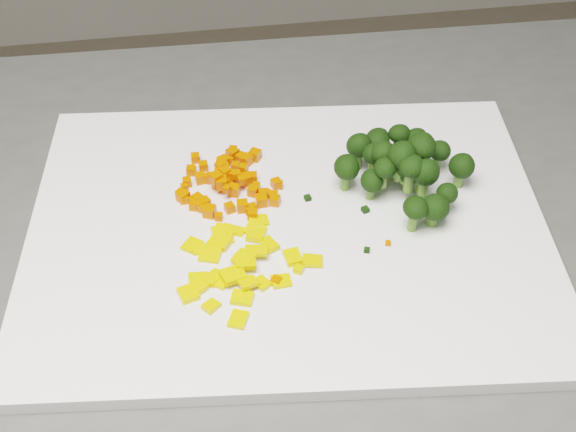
{
  "coord_description": "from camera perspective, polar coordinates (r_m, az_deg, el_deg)",
  "views": [
    {
      "loc": [
        -0.28,
        -0.53,
        1.43
      ],
      "look_at": [
        -0.2,
        0.02,
        0.92
      ],
      "focal_mm": 50.0,
      "sensor_mm": 36.0,
      "label": 1
    }
  ],
  "objects": [
    {
      "name": "cutting_board",
      "position": [
        0.76,
        0.0,
        -0.91
      ],
      "size": [
        0.53,
        0.43,
        0.01
      ],
      "primitive_type": "cube",
      "rotation": [
        0.0,
        0.0,
        -0.1
      ],
      "color": "white",
      "rests_on": "counter_block"
    },
    {
      "name": "carrot_pile",
      "position": [
        0.79,
        -4.15,
        3.07
      ],
      "size": [
        0.11,
        0.11,
        0.03
      ],
      "primitive_type": null,
      "color": "#E04902",
      "rests_on": "cutting_board"
    },
    {
      "name": "pepper_pile",
      "position": [
        0.71,
        -2.84,
        -3.15
      ],
      "size": [
        0.13,
        0.13,
        0.02
      ],
      "primitive_type": null,
      "color": "yellow",
      "rests_on": "cutting_board"
    },
    {
      "name": "broccoli_pile",
      "position": [
        0.78,
        8.29,
        3.29
      ],
      "size": [
        0.13,
        0.13,
        0.06
      ],
      "primitive_type": null,
      "color": "black",
      "rests_on": "cutting_board"
    },
    {
      "name": "carrot_cube_0",
      "position": [
        0.79,
        -5.06,
        2.5
      ],
      "size": [
        0.01,
        0.01,
        0.01
      ],
      "primitive_type": "cube",
      "rotation": [
        0.0,
        0.0,
        0.44
      ],
      "color": "#E04902",
      "rests_on": "carrot_pile"
    },
    {
      "name": "carrot_cube_1",
      "position": [
        0.78,
        -6.72,
        0.72
      ],
      "size": [
        0.01,
        0.01,
        0.01
      ],
      "primitive_type": "cube",
      "rotation": [
        0.0,
        0.0,
        2.85
      ],
      "color": "#E04902",
      "rests_on": "carrot_pile"
    },
    {
      "name": "carrot_cube_2",
      "position": [
        0.79,
        -7.63,
        1.59
      ],
      "size": [
        0.01,
        0.01,
        0.01
      ],
      "primitive_type": "cube",
      "rotation": [
        0.0,
        0.0,
        2.41
      ],
      "color": "#E04902",
      "rests_on": "carrot_pile"
    },
    {
      "name": "carrot_cube_3",
      "position": [
        0.8,
        -4.8,
        2.86
      ],
      "size": [
        0.01,
        0.01,
        0.01
      ],
      "primitive_type": "cube",
      "rotation": [
        0.0,
        0.0,
        1.58
      ],
      "color": "#E04902",
      "rests_on": "carrot_pile"
    },
    {
      "name": "carrot_cube_4",
      "position": [
        0.77,
        -6.03,
        0.57
      ],
      "size": [
        0.01,
        0.01,
        0.01
      ],
      "primitive_type": "cube",
      "rotation": [
        0.0,
        0.0,
        2.55
      ],
      "color": "#E04902",
      "rests_on": "carrot_pile"
    },
    {
      "name": "carrot_cube_5",
      "position": [
        0.83,
        -4.15,
        4.01
      ],
      "size": [
        0.01,
        0.01,
        0.01
      ],
      "primitive_type": "cube",
      "rotation": [
        0.0,
        0.0,
        1.5
      ],
      "color": "#E04902",
      "rests_on": "carrot_pile"
    },
    {
      "name": "carrot_cube_6",
      "position": [
        0.82,
        -6.92,
        3.25
      ],
      "size": [
        0.01,
        0.01,
        0.01
      ],
      "primitive_type": "cube",
      "rotation": [
        0.0,
        0.0,
        2.99
      ],
      "color": "#E04902",
      "rests_on": "carrot_pile"
    },
    {
      "name": "carrot_cube_7",
      "position": [
        0.82,
        -3.76,
        3.53
      ],
      "size": [
        0.01,
        0.01,
        0.01
      ],
      "primitive_type": "cube",
      "rotation": [
        0.0,
        0.0,
        1.3
      ],
      "color": "#E04902",
      "rests_on": "carrot_pile"
    },
    {
      "name": "carrot_cube_8",
      "position": [
        0.79,
        -4.76,
        2.35
      ],
      "size": [
        0.01,
        0.01,
        0.01
      ],
      "primitive_type": "cube",
      "rotation": [
        0.0,
        0.0,
        1.54
      ],
      "color": "#E04902",
      "rests_on": "carrot_pile"
    },
    {
      "name": "carrot_cube_9",
      "position": [
        0.8,
        -5.07,
        2.25
      ],
      "size": [
        0.01,
        0.01,
        0.01
      ],
      "primitive_type": "cube",
      "rotation": [
        0.0,
        0.0,
        1.13
      ],
      "color": "#E04902",
      "rests_on": "carrot_pile"
    },
    {
      "name": "carrot_cube_10",
      "position": [
        0.82,
        -6.04,
        3.54
      ],
      "size": [
        0.01,
        0.01,
        0.01
      ],
      "primitive_type": "cube",
      "rotation": [
        0.0,
        0.0,
        1.63
      ],
      "color": "#E04902",
      "rests_on": "carrot_pile"
    },
    {
      "name": "carrot_cube_11",
      "position": [
        0.8,
        -3.1,
        2.61
      ],
      "size": [
        0.01,
        0.01,
        0.01
      ],
      "primitive_type": "cube",
      "rotation": [
        0.0,
        0.0,
        0.24
      ],
      "color": "#E04902",
      "rests_on": "carrot_pile"
    },
    {
      "name": "carrot_cube_12",
      "position": [
        0.77,
        -3.26,
        0.71
      ],
      "size": [
        0.01,
        0.01,
        0.01
      ],
      "primitive_type": "cube",
      "rotation": [
        0.0,
        0.0,
        1.54
      ],
      "color": "#E04902",
      "rests_on": "carrot_pile"
    },
    {
      "name": "carrot_cube_13",
      "position": [
        0.78,
        -7.46,
        1.39
      ],
      "size": [
        0.01,
        0.01,
        0.01
      ],
      "primitive_type": "cube",
      "rotation": [
        0.0,
        0.0,
        0.77
      ],
      "color": "#E04902",
      "rests_on": "carrot_pile"
    },
    {
      "name": "carrot_cube_14",
      "position": [
        0.8,
        -2.56,
        2.74
      ],
      "size": [
        0.01,
        0.01,
        0.01
      ],
      "primitive_type": "cube",
      "rotation": [
        0.0,
        0.0,
        3.0
      ],
      "color": "#E04902",
      "rests_on": "carrot_pile"
    },
    {
      "name": "carrot_cube_15",
      "position": [
        0.76,
        -2.54,
        0.12
      ],
      "size": [
        0.01,
        0.01,
        0.01
      ],
      "primitive_type": "cube",
      "rotation": [
        0.0,
        0.0,
        1.38
      ],
      "color": "#E04902",
      "rests_on": "carrot_pile"
    },
    {
      "name": "carrot_cube_16",
      "position": [
        0.79,
        -3.67,
        2.93
      ],
      "size": [
        0.01,
        0.01,
        0.01
      ],
      "primitive_type": "cube",
      "rotation": [
        0.0,
        0.0,
        0.08
      ],
      "color": "#E04902",
      "rests_on": "carrot_pile"
    },
    {
      "name": "carrot_cube_17",
      "position": [
        0.79,
        -3.83,
        2.94
      ],
      "size": [
        0.01,
        0.01,
        0.01
      ],
      "primitive_type": "cube",
      "rotation": [
        0.0,
        0.0,
        2.74
      ],
      "color": "#E04902",
      "rests_on": "carrot_pile"
    },
    {
      "name": "carrot_cube_18",
      "position": [
        0.8,
        -4.19,
        2.2
      ],
      "size": [
        0.01,
        0.01,
        0.01
      ],
      "primitive_type": "cube",
      "rotation": [
        0.0,
        0.0,
        2.65
      ],
      "color": "#E04902",
      "rests_on": "carrot_pile"
    },
    {
      "name": "carrot_cube_19",
      "position": [
        0.79,
        -0.64,
        2.23
      ],
      "size": [
        0.01,
        0.01,
        0.01
      ],
      "primitive_type": "cube",
      "rotation": [
        0.0,
        0.0,
        2.86
      ],
      "color": "#E04902",
      "rests_on": "carrot_pile"
    },
    {
      "name": "carrot_cube_20",
      "position": [
        0.8,
        -4.48,
        3.09
      ],
      "size": [
        0.01,
        0.01,
        0.01
      ],
      "primitive_type": "cube",
      "rotation": [
        0.0,
        0.0,
        2.14
      ],
      "color": "#E04902",
      "rests_on": "carrot_pile"
    },
    {
      "name": "carrot_cube_21",
      "position": [
        0.8,
        -6.25,
        2.69
      ],
      "size": [
        0.01,
        0.01,
        0.01
      ],
      "primitive_type": "cube",
      "rotation": [
        0.0,
        0.0,
        0.17
      ],
      "color": "#E04902",
      "rests_on": "carrot_pile"
    },
    {
      "name": "carrot_cube_22",
      "position": [
        0.77,
        -0.93,
        1.1
      ],
      "size": [
        0.01,
        0.01,
        0.01
      ],
      "primitive_type": "cube",
      "rotation": [
        0.0,
        0.0,
        2.73
      ],
      "color": "#E04902",
      "rests_on": "carrot_pile"
    },
    {
      "name": "carrot_cube_23",
      "position": [
        0.77,
        -2.56,
        0.58
      ],
      "size": [
        0.01,
        0.01,
        0.01
      ],
      "primitive_type": "cube",
      "rotation": [
        0.0,
        0.0,
        0.33
      ],
      "color": "#E04902",
      "rests_on": "carrot_pile"
    },
    {
      "name": "carrot_cube_24",
      "position": [
        0.8,
        -3.2,
        3.39
      ],
      "size": [
        0.01,
        0.01,
        0.01
      ],
      "primitive_type": "cube",
      "rotation": [
        0.0,
        0.0,
        1.1
      ],
      "color": "#E04902",
      "rests_on": "carrot_pile"
    },
    {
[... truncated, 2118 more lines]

